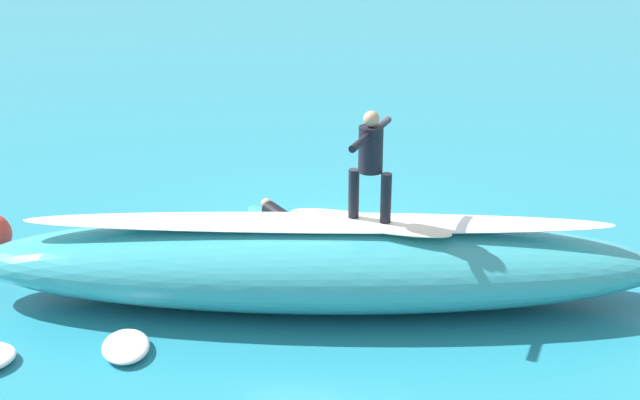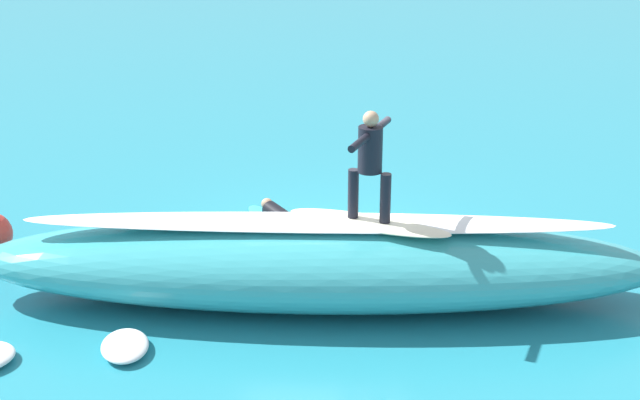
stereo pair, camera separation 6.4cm
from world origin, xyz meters
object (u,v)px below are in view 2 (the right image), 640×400
object	(u,v)px
surfboard_paddling	(281,227)
surfer_paddling	(284,220)
surfboard_riding	(369,223)
surfer_riding	(370,158)

from	to	relation	value
surfboard_paddling	surfer_paddling	bearing A→B (deg)	180.00
surfboard_riding	surfer_riding	size ratio (longest dim) A/B	1.52
surfboard_paddling	surfboard_riding	bearing A→B (deg)	176.81
surfboard_riding	surfboard_paddling	world-z (taller)	surfboard_riding
surfboard_riding	surfer_riding	world-z (taller)	surfer_riding
surfboard_paddling	surfer_paddling	world-z (taller)	surfer_paddling
surfer_riding	surfboard_paddling	size ratio (longest dim) A/B	0.68
surfboard_riding	surfer_paddling	distance (m)	2.83
surfboard_riding	surfboard_paddling	bearing A→B (deg)	-40.21
surfer_paddling	surfer_riding	bearing A→B (deg)	176.66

